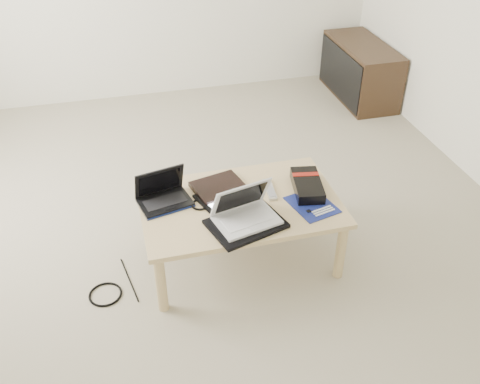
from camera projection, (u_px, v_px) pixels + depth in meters
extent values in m
plane|color=#AAA18A|center=(200.00, 218.00, 3.50)|extent=(4.00, 4.00, 0.00)
cube|color=white|center=(361.00, 314.00, 1.13)|extent=(4.00, 0.10, 2.60)
cube|color=tan|center=(240.00, 204.00, 2.98)|extent=(1.10, 0.70, 0.03)
cylinder|color=tan|center=(161.00, 283.00, 2.76)|extent=(0.06, 0.06, 0.37)
cylinder|color=tan|center=(341.00, 251.00, 2.96)|extent=(0.06, 0.06, 0.37)
cylinder|color=tan|center=(148.00, 214.00, 3.23)|extent=(0.06, 0.06, 0.37)
cylinder|color=tan|center=(303.00, 191.00, 3.43)|extent=(0.06, 0.06, 0.37)
cube|color=#3C2818|center=(360.00, 71.00, 4.86)|extent=(0.40, 0.90, 0.50)
cube|color=black|center=(340.00, 73.00, 4.82)|extent=(0.02, 0.86, 0.44)
cube|color=black|center=(219.00, 188.00, 3.06)|extent=(0.33, 0.30, 0.03)
cube|color=black|center=(165.00, 202.00, 2.95)|extent=(0.32, 0.25, 0.02)
cube|color=black|center=(165.00, 201.00, 2.95)|extent=(0.25, 0.15, 0.00)
cube|color=black|center=(170.00, 208.00, 2.90)|extent=(0.07, 0.04, 0.00)
cube|color=black|center=(159.00, 181.00, 2.95)|extent=(0.29, 0.13, 0.18)
cube|color=black|center=(160.00, 182.00, 2.94)|extent=(0.24, 0.10, 0.15)
cube|color=#0C1848|center=(172.00, 212.00, 2.89)|extent=(0.28, 0.07, 0.01)
cube|color=black|center=(222.00, 197.00, 3.00)|extent=(0.33, 0.28, 0.01)
cube|color=white|center=(222.00, 196.00, 2.99)|extent=(0.26, 0.23, 0.00)
cube|color=#B8B8BD|center=(270.00, 190.00, 3.06)|extent=(0.06, 0.20, 0.02)
cube|color=gray|center=(270.00, 188.00, 3.05)|extent=(0.05, 0.17, 0.00)
cube|color=black|center=(246.00, 224.00, 2.80)|extent=(0.44, 0.37, 0.02)
cube|color=silver|center=(247.00, 220.00, 2.80)|extent=(0.36, 0.29, 0.02)
cube|color=white|center=(247.00, 219.00, 2.79)|extent=(0.28, 0.18, 0.00)
cube|color=silver|center=(255.00, 228.00, 2.73)|extent=(0.08, 0.05, 0.00)
cube|color=silver|center=(241.00, 197.00, 2.78)|extent=(0.33, 0.17, 0.20)
cube|color=black|center=(241.00, 198.00, 2.78)|extent=(0.28, 0.14, 0.16)
cube|color=#0D1457|center=(312.00, 205.00, 2.95)|extent=(0.27, 0.31, 0.01)
cube|color=#B8B8BD|center=(304.00, 202.00, 2.96)|extent=(0.05, 0.05, 0.01)
cube|color=gold|center=(313.00, 193.00, 3.02)|extent=(0.09, 0.03, 0.01)
cube|color=gold|center=(315.00, 195.00, 3.01)|extent=(0.09, 0.03, 0.01)
cube|color=silver|center=(321.00, 209.00, 2.91)|extent=(0.12, 0.04, 0.01)
cube|color=silver|center=(323.00, 211.00, 2.89)|extent=(0.12, 0.04, 0.01)
cube|color=silver|center=(325.00, 212.00, 2.88)|extent=(0.12, 0.04, 0.01)
cube|color=black|center=(309.00, 211.00, 2.89)|extent=(0.03, 0.03, 0.01)
cube|color=black|center=(307.00, 185.00, 3.05)|extent=(0.20, 0.33, 0.07)
cube|color=maroon|center=(306.00, 174.00, 3.08)|extent=(0.16, 0.06, 0.00)
torus|color=black|center=(200.00, 205.00, 2.94)|extent=(0.13, 0.13, 0.01)
torus|color=black|center=(105.00, 294.00, 2.94)|extent=(0.22, 0.22, 0.01)
cylinder|color=black|center=(129.00, 280.00, 3.03)|extent=(0.07, 0.37, 0.01)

